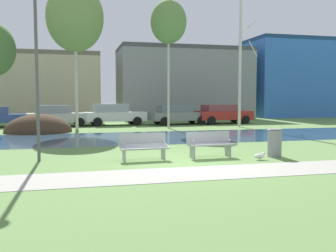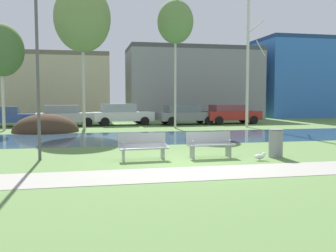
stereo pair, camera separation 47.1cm
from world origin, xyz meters
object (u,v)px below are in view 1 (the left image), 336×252
at_px(streetlamp, 36,43).
at_px(parked_wagon_fourth_grey, 178,114).
at_px(bench_right, 210,144).
at_px(bench_left, 144,146).
at_px(parked_suv_fifth_red, 222,114).
at_px(seagull, 260,156).
at_px(trash_bin, 275,142).
at_px(parked_sedan_second_silver, 57,115).
at_px(parked_hatch_third_white, 114,114).

height_order(streetlamp, parked_wagon_fourth_grey, streetlamp).
bearing_deg(bench_right, bench_left, 180.00).
distance_m(bench_left, bench_right, 2.31).
bearing_deg(parked_suv_fifth_red, parked_wagon_fourth_grey, -178.55).
bearing_deg(seagull, trash_bin, 32.42).
bearing_deg(parked_suv_fifth_red, trash_bin, -105.88).
height_order(parked_sedan_second_silver, parked_hatch_third_white, parked_hatch_third_white).
relative_size(seagull, streetlamp, 0.08).
relative_size(seagull, parked_hatch_third_white, 0.09).
xyz_separation_m(seagull, streetlamp, (-7.03, 1.52, 3.63)).
relative_size(bench_right, parked_sedan_second_silver, 0.37).
bearing_deg(bench_left, parked_sedan_second_silver, 102.44).
distance_m(bench_left, seagull, 3.84).
distance_m(parked_sedan_second_silver, parked_wagon_fourth_grey, 8.85).
xyz_separation_m(seagull, parked_hatch_third_white, (-3.10, 16.80, 0.69)).
height_order(bench_left, bench_right, same).
height_order(bench_left, parked_hatch_third_white, parked_hatch_third_white).
bearing_deg(parked_suv_fifth_red, bench_right, -113.50).
xyz_separation_m(parked_hatch_third_white, parked_suv_fifth_red, (8.46, -0.34, -0.03)).
distance_m(bench_right, parked_wagon_fourth_grey, 15.76).
height_order(bench_left, parked_wagon_fourth_grey, parked_wagon_fourth_grey).
height_order(seagull, parked_suv_fifth_red, parked_suv_fifth_red).
relative_size(bench_right, seagull, 3.78).
distance_m(seagull, parked_sedan_second_silver, 17.99).
bearing_deg(trash_bin, parked_wagon_fourth_grey, 86.82).
height_order(bench_right, parked_wagon_fourth_grey, parked_wagon_fourth_grey).
height_order(streetlamp, parked_hatch_third_white, streetlamp).
height_order(bench_left, parked_sedan_second_silver, parked_sedan_second_silver).
bearing_deg(streetlamp, parked_hatch_third_white, 75.59).
height_order(parked_sedan_second_silver, parked_suv_fifth_red, parked_sedan_second_silver).
height_order(trash_bin, streetlamp, streetlamp).
bearing_deg(parked_suv_fifth_red, bench_left, -120.27).
xyz_separation_m(bench_left, parked_hatch_third_white, (0.61, 15.88, 0.35)).
bearing_deg(seagull, bench_left, 166.14).
bearing_deg(parked_sedan_second_silver, seagull, -66.56).
xyz_separation_m(seagull, parked_wagon_fourth_grey, (1.70, 16.37, 0.65)).
bearing_deg(parked_hatch_third_white, bench_left, -92.20).
bearing_deg(bench_right, parked_sedan_second_silver, 110.26).
bearing_deg(trash_bin, parked_sedan_second_silver, 116.53).
distance_m(parked_hatch_third_white, parked_suv_fifth_red, 8.47).
bearing_deg(streetlamp, parked_suv_fifth_red, 50.34).
distance_m(parked_sedan_second_silver, parked_hatch_third_white, 4.06).
distance_m(bench_left, streetlamp, 4.71).
bearing_deg(parked_hatch_third_white, trash_bin, -76.43).
relative_size(bench_left, parked_suv_fifth_red, 0.35).
relative_size(streetlamp, parked_hatch_third_white, 1.25).
height_order(bench_right, trash_bin, trash_bin).
xyz_separation_m(bench_right, parked_wagon_fourth_grey, (3.11, 15.45, 0.31)).
xyz_separation_m(trash_bin, streetlamp, (-7.85, 1.00, 3.27)).
distance_m(seagull, parked_hatch_third_white, 17.09).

